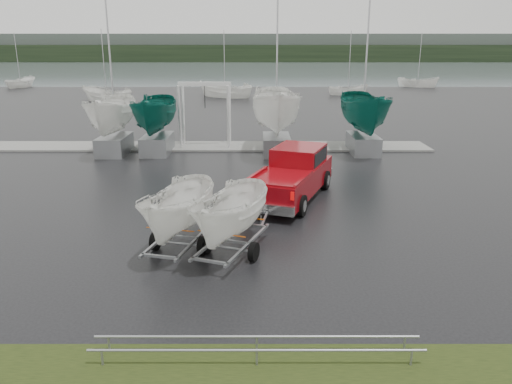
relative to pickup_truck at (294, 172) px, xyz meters
name	(u,v)px	position (x,y,z in m)	size (l,w,h in m)	color
ground_plane	(155,213)	(-5.61, -2.14, -1.09)	(120.00, 120.00, 0.00)	black
lake	(239,73)	(-5.61, 97.86, -1.10)	(300.00, 300.00, 0.00)	slate
dock	(194,146)	(-5.61, 10.86, -1.04)	(30.00, 3.00, 0.12)	gray
treeline	(245,53)	(-5.61, 167.86, 1.91)	(300.00, 8.00, 6.00)	black
far_hill	(245,48)	(-5.61, 175.86, 3.91)	(300.00, 6.00, 10.00)	#4C5651
pickup_truck	(294,172)	(0.00, 0.00, 0.00)	(4.23, 6.64, 2.09)	maroon
trailer_hitched	(231,175)	(-2.37, -6.23, 1.53)	(2.38, 3.78, 4.82)	gray
trailer_parked	(178,170)	(-4.04, -5.85, 1.56)	(2.01, 3.78, 4.88)	gray
boat_hoist	(205,105)	(-4.83, 10.86, 1.58)	(3.30, 2.18, 4.12)	silver
keelboat_0	(110,90)	(-10.16, 8.86, 2.69)	(2.38, 3.20, 10.55)	gray
keelboat_1	(154,91)	(-7.61, 9.06, 2.62)	(2.35, 3.20, 7.34)	gray
keelboat_2	(277,77)	(-0.39, 8.86, 3.44)	(2.85, 3.20, 11.03)	gray
keelboat_3	(367,85)	(4.91, 9.16, 2.97)	(2.55, 3.20, 10.73)	gray
mast_rack_2	(257,343)	(-1.61, -11.64, -0.74)	(7.00, 0.56, 0.06)	gray
moored_boat_0	(107,102)	(-18.76, 37.12, -1.09)	(3.62, 3.59, 11.51)	white
moored_boat_1	(225,97)	(-5.48, 42.13, -1.09)	(4.03, 4.00, 11.85)	white
moored_boat_2	(348,95)	(10.41, 45.17, -1.08)	(2.30, 2.25, 10.68)	white
moored_boat_3	(417,87)	(23.27, 57.48, -1.09)	(3.43, 3.41, 11.21)	white
moored_boat_4	(21,87)	(-37.50, 56.68, -1.09)	(2.80, 2.85, 11.17)	white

